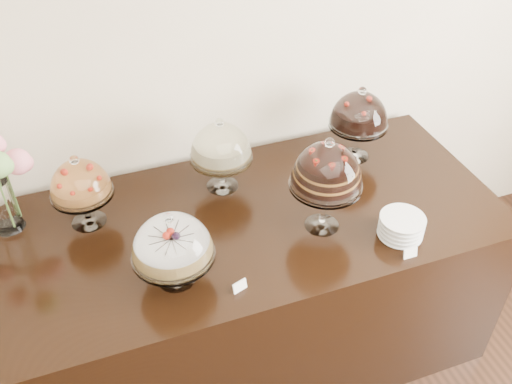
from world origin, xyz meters
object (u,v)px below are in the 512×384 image
object	(u,v)px
display_counter	(252,286)
cake_stand_fruit_tart	(80,182)
cake_stand_cheesecake	(221,145)
cake_stand_sugar_sponge	(172,242)
cake_stand_dark_choco	(359,113)
plate_stack	(401,226)
cake_stand_choco_layer	(327,170)

from	to	relation	value
display_counter	cake_stand_fruit_tart	bearing A→B (deg)	162.10
cake_stand_cheesecake	cake_stand_fruit_tart	bearing A→B (deg)	-176.52
cake_stand_sugar_sponge	cake_stand_dark_choco	world-z (taller)	cake_stand_dark_choco
plate_stack	cake_stand_dark_choco	bearing A→B (deg)	81.49
display_counter	plate_stack	bearing A→B (deg)	-30.29
cake_stand_sugar_sponge	cake_stand_choco_layer	bearing A→B (deg)	7.25
cake_stand_choco_layer	cake_stand_fruit_tart	world-z (taller)	cake_stand_choco_layer
cake_stand_choco_layer	plate_stack	size ratio (longest dim) A/B	2.44
cake_stand_dark_choco	plate_stack	distance (m)	0.62
cake_stand_cheesecake	plate_stack	size ratio (longest dim) A/B	1.99
cake_stand_cheesecake	cake_stand_choco_layer	bearing A→B (deg)	-51.86
cake_stand_sugar_sponge	plate_stack	xyz separation A→B (m)	(0.94, -0.08, -0.15)
cake_stand_sugar_sponge	cake_stand_dark_choco	xyz separation A→B (m)	(1.03, 0.49, 0.05)
cake_stand_choco_layer	cake_stand_sugar_sponge	bearing A→B (deg)	-172.75
display_counter	cake_stand_dark_choco	xyz separation A→B (m)	(0.63, 0.26, 0.70)
cake_stand_cheesecake	cake_stand_dark_choco	xyz separation A→B (m)	(0.69, 0.00, 0.02)
cake_stand_choco_layer	plate_stack	xyz separation A→B (m)	(0.28, -0.17, -0.25)
cake_stand_cheesecake	cake_stand_dark_choco	world-z (taller)	cake_stand_dark_choco
cake_stand_sugar_sponge	cake_stand_fruit_tart	distance (m)	0.53
cake_stand_dark_choco	cake_stand_fruit_tart	bearing A→B (deg)	-178.21
display_counter	cake_stand_dark_choco	world-z (taller)	cake_stand_dark_choco
display_counter	cake_stand_cheesecake	xyz separation A→B (m)	(-0.05, 0.25, 0.68)
display_counter	cake_stand_dark_choco	bearing A→B (deg)	22.16
cake_stand_sugar_sponge	cake_stand_cheesecake	distance (m)	0.60
cake_stand_choco_layer	cake_stand_cheesecake	xyz separation A→B (m)	(-0.32, 0.40, -0.07)
cake_stand_choco_layer	cake_stand_fruit_tart	distance (m)	1.01
display_counter	cake_stand_sugar_sponge	xyz separation A→B (m)	(-0.40, -0.23, 0.65)
cake_stand_fruit_tart	plate_stack	size ratio (longest dim) A/B	1.90
cake_stand_dark_choco	cake_stand_cheesecake	bearing A→B (deg)	-179.73
display_counter	cake_stand_choco_layer	world-z (taller)	cake_stand_choco_layer
display_counter	plate_stack	distance (m)	0.80
plate_stack	cake_stand_fruit_tart	bearing A→B (deg)	156.25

